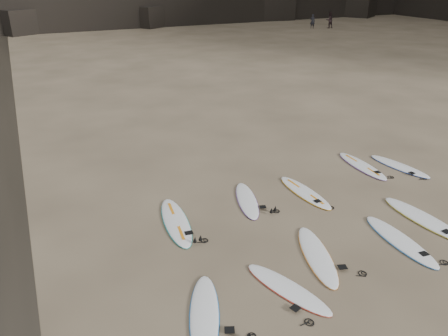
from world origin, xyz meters
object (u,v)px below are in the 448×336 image
object	(u,v)px
surfboard_6	(247,200)
surfboard_8	(362,166)
surfboard_0	(204,314)
surfboard_2	(317,255)
surfboard_5	(176,221)
person_b	(330,20)
surfboard_9	(399,166)
surfboard_1	(288,288)
surfboard_4	(424,219)
person_a	(313,21)
surfboard_7	(305,192)
surfboard_3	(400,240)

from	to	relation	value
surfboard_6	surfboard_8	distance (m)	4.85
surfboard_0	surfboard_2	world-z (taller)	surfboard_2
surfboard_5	surfboard_8	size ratio (longest dim) A/B	1.06
surfboard_6	person_b	world-z (taller)	person_b
surfboard_0	person_b	size ratio (longest dim) A/B	1.36
surfboard_0	surfboard_9	world-z (taller)	surfboard_0
surfboard_2	surfboard_0	bearing A→B (deg)	-149.75
surfboard_5	surfboard_9	distance (m)	8.32
surfboard_1	surfboard_8	world-z (taller)	surfboard_8
surfboard_8	surfboard_4	bearing A→B (deg)	-100.32
surfboard_9	person_a	world-z (taller)	person_a
surfboard_2	surfboard_7	xyz separation A→B (m)	(1.60, 2.84, -0.00)
surfboard_7	person_b	world-z (taller)	person_b
surfboard_3	person_a	distance (m)	43.00
surfboard_2	surfboard_5	distance (m)	3.89
surfboard_4	surfboard_5	distance (m)	6.86
surfboard_0	surfboard_1	distance (m)	1.94
surfboard_7	surfboard_8	bearing A→B (deg)	13.07
surfboard_0	surfboard_1	xyz separation A→B (m)	(1.94, -0.05, -0.00)
surfboard_6	person_b	distance (m)	42.27
surfboard_8	person_b	size ratio (longest dim) A/B	1.42
surfboard_2	person_a	bearing A→B (deg)	73.29
surfboard_2	surfboard_4	xyz separation A→B (m)	(3.69, 0.13, 0.00)
surfboard_0	surfboard_6	bearing A→B (deg)	74.85
surfboard_3	surfboard_5	size ratio (longest dim) A/B	0.96
surfboard_2	surfboard_9	world-z (taller)	surfboard_2
surfboard_1	surfboard_7	distance (m)	4.60
surfboard_5	person_a	world-z (taller)	person_a
surfboard_1	surfboard_4	bearing A→B (deg)	-8.91
surfboard_4	surfboard_5	world-z (taller)	surfboard_4
surfboard_9	person_a	size ratio (longest dim) A/B	1.53
person_b	surfboard_5	bearing A→B (deg)	50.73
surfboard_7	surfboard_8	distance (m)	3.07
surfboard_9	surfboard_2	bearing A→B (deg)	-161.21
surfboard_1	person_b	bearing A→B (deg)	33.01
surfboard_6	surfboard_7	distance (m)	1.88
surfboard_6	person_b	xyz separation A→B (m)	(27.52, 32.08, 0.85)
surfboard_7	surfboard_9	world-z (taller)	surfboard_7
surfboard_4	surfboard_6	size ratio (longest dim) A/B	1.20
person_b	surfboard_6	bearing A→B (deg)	52.82
surfboard_1	surfboard_2	distance (m)	1.49
surfboard_5	surfboard_7	size ratio (longest dim) A/B	1.08
surfboard_0	surfboard_6	size ratio (longest dim) A/B	1.05
surfboard_0	surfboard_1	size ratio (longest dim) A/B	1.05
surfboard_6	surfboard_1	bearing A→B (deg)	-87.61
surfboard_8	person_a	xyz separation A→B (m)	(20.83, 32.23, 0.72)
surfboard_3	surfboard_7	size ratio (longest dim) A/B	1.03
person_a	surfboard_4	bearing A→B (deg)	112.07
surfboard_7	person_b	distance (m)	41.34
surfboard_1	surfboard_7	bearing A→B (deg)	32.26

